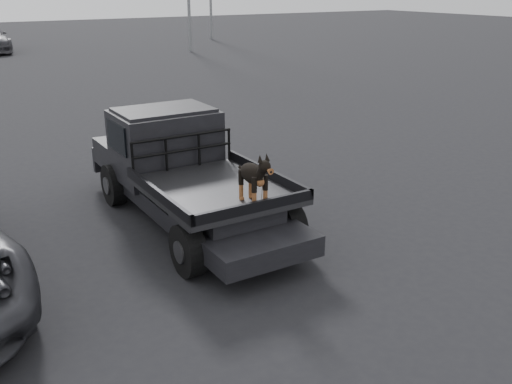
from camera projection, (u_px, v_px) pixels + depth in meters
ground at (248, 270)px, 8.15m from camera, size 120.00×120.00×0.00m
flatbed_ute at (190, 197)px, 9.62m from camera, size 2.00×5.40×0.92m
ute_cab at (165, 133)px, 10.07m from camera, size 1.72×1.30×0.88m
headache_rack at (183, 152)px, 9.52m from camera, size 1.80×0.08×0.55m
dog at (253, 178)px, 7.97m from camera, size 0.32×0.60×0.74m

